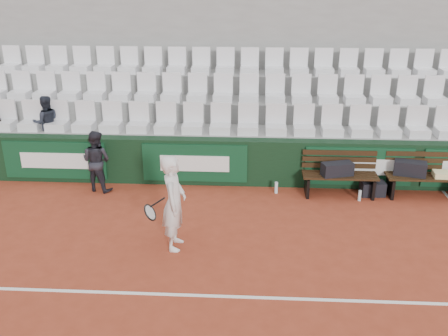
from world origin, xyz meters
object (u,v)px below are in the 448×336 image
bench_right (423,186)px  sports_bag_right (410,168)px  bench_left (339,185)px  ball_kid (97,161)px  water_bottle_near (276,188)px  sports_bag_ground (373,188)px  spectator_c (44,103)px  sports_bag_left (337,169)px  water_bottle_far (360,196)px  tennis_player (174,203)px

bench_right → sports_bag_right: 0.47m
bench_left → ball_kid: 4.99m
bench_left → sports_bag_right: (1.39, 0.07, 0.37)m
sports_bag_right → water_bottle_near: size_ratio=2.55×
sports_bag_ground → ball_kid: 5.69m
water_bottle_near → ball_kid: bearing=-179.4°
bench_left → spectator_c: size_ratio=1.25×
sports_bag_ground → sports_bag_left: bearing=-174.9°
water_bottle_far → ball_kid: bearing=177.5°
bench_right → ball_kid: size_ratio=1.16×
bench_right → spectator_c: bearing=173.4°
sports_bag_left → bench_left: bearing=28.3°
bench_left → spectator_c: (-6.34, 0.96, 1.37)m
ball_kid → spectator_c: 1.93m
sports_bag_right → water_bottle_far: bearing=-162.2°
bench_right → water_bottle_near: bearing=-179.7°
water_bottle_far → ball_kid: ball_kid is taller
bench_left → water_bottle_far: size_ratio=6.68×
sports_bag_ground → water_bottle_far: size_ratio=2.14×
bench_left → sports_bag_right: size_ratio=2.43×
bench_left → sports_bag_right: bearing=2.7°
sports_bag_right → ball_kid: size_ratio=0.48×
sports_bag_left → spectator_c: size_ratio=0.52×
bench_right → water_bottle_far: (-1.31, -0.29, -0.11)m
bench_right → tennis_player: bearing=-154.6°
sports_bag_left → spectator_c: 6.43m
bench_right → ball_kid: ball_kid is taller
bench_left → bench_right: (1.69, 0.03, 0.00)m
tennis_player → spectator_c: (-3.30, 3.17, 0.80)m
tennis_player → bench_right: bearing=25.4°
bench_left → water_bottle_far: bearing=-34.8°
sports_bag_ground → bench_left: bearing=-177.6°
ball_kid → bench_left: bearing=-162.3°
tennis_player → spectator_c: bearing=136.2°
water_bottle_near → spectator_c: spectator_c is taller
bench_left → sports_bag_left: sports_bag_left is taller
sports_bag_ground → water_bottle_far: bearing=-137.3°
sports_bag_right → water_bottle_near: 2.70m
bench_left → bench_right: size_ratio=1.00×
bench_left → water_bottle_near: size_ratio=6.20×
water_bottle_near → sports_bag_right: bearing=1.1°
bench_right → sports_bag_left: sports_bag_left is taller
sports_bag_left → sports_bag_ground: 0.88m
water_bottle_far → ball_kid: size_ratio=0.17×
sports_bag_left → sports_bag_ground: (0.76, 0.07, -0.44)m
sports_bag_left → water_bottle_far: bearing=-26.4°
bench_right → ball_kid: bearing=-179.5°
bench_left → sports_bag_left: size_ratio=2.42×
ball_kid → sports_bag_left: bearing=-162.7°
bench_right → sports_bag_left: (-1.76, -0.07, 0.36)m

